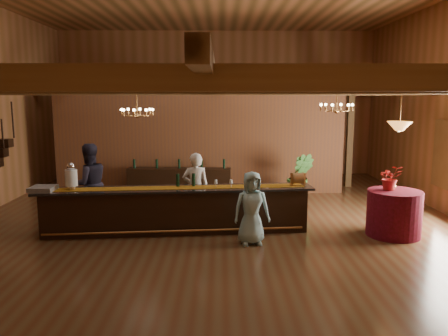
{
  "coord_description": "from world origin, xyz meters",
  "views": [
    {
      "loc": [
        0.16,
        -10.1,
        3.0
      ],
      "look_at": [
        0.25,
        0.85,
        1.23
      ],
      "focal_mm": 35.0,
      "sensor_mm": 36.0,
      "label": 1
    }
  ],
  "objects_px": {
    "beverage_dispenser": "(71,177)",
    "staff_second": "(89,184)",
    "chandelier_left": "(137,112)",
    "floor_plant": "(300,176)",
    "round_table": "(394,213)",
    "chandelier_right": "(337,107)",
    "guest": "(252,208)",
    "backbar_shelf": "(180,182)",
    "pendant_lamp": "(400,126)",
    "tasting_bar": "(177,210)",
    "raffle_drum": "(298,178)",
    "bartender": "(196,189)"
  },
  "relations": [
    {
      "from": "beverage_dispenser",
      "to": "staff_second",
      "type": "relative_size",
      "value": 0.31
    },
    {
      "from": "chandelier_left",
      "to": "floor_plant",
      "type": "distance_m",
      "value": 5.15
    },
    {
      "from": "round_table",
      "to": "chandelier_right",
      "type": "distance_m",
      "value": 2.85
    },
    {
      "from": "beverage_dispenser",
      "to": "guest",
      "type": "relative_size",
      "value": 0.4
    },
    {
      "from": "beverage_dispenser",
      "to": "guest",
      "type": "height_order",
      "value": "beverage_dispenser"
    },
    {
      "from": "backbar_shelf",
      "to": "pendant_lamp",
      "type": "bearing_deg",
      "value": -33.92
    },
    {
      "from": "staff_second",
      "to": "floor_plant",
      "type": "height_order",
      "value": "staff_second"
    },
    {
      "from": "pendant_lamp",
      "to": "guest",
      "type": "height_order",
      "value": "pendant_lamp"
    },
    {
      "from": "tasting_bar",
      "to": "raffle_drum",
      "type": "distance_m",
      "value": 2.82
    },
    {
      "from": "round_table",
      "to": "chandelier_left",
      "type": "height_order",
      "value": "chandelier_left"
    },
    {
      "from": "raffle_drum",
      "to": "bartender",
      "type": "xyz_separation_m",
      "value": [
        -2.34,
        0.43,
        -0.33
      ]
    },
    {
      "from": "chandelier_right",
      "to": "floor_plant",
      "type": "relative_size",
      "value": 0.57
    },
    {
      "from": "chandelier_left",
      "to": "round_table",
      "type": "bearing_deg",
      "value": -14.76
    },
    {
      "from": "chandelier_right",
      "to": "guest",
      "type": "bearing_deg",
      "value": -138.12
    },
    {
      "from": "raffle_drum",
      "to": "guest",
      "type": "relative_size",
      "value": 0.22
    },
    {
      "from": "beverage_dispenser",
      "to": "chandelier_left",
      "type": "xyz_separation_m",
      "value": [
        1.2,
        1.42,
        1.35
      ]
    },
    {
      "from": "pendant_lamp",
      "to": "chandelier_right",
      "type": "bearing_deg",
      "value": 124.25
    },
    {
      "from": "beverage_dispenser",
      "to": "backbar_shelf",
      "type": "distance_m",
      "value": 4.31
    },
    {
      "from": "beverage_dispenser",
      "to": "floor_plant",
      "type": "height_order",
      "value": "beverage_dispenser"
    },
    {
      "from": "round_table",
      "to": "guest",
      "type": "xyz_separation_m",
      "value": [
        -3.15,
        -0.52,
        0.26
      ]
    },
    {
      "from": "raffle_drum",
      "to": "chandelier_left",
      "type": "xyz_separation_m",
      "value": [
        -3.79,
        1.08,
        1.46
      ]
    },
    {
      "from": "tasting_bar",
      "to": "chandelier_left",
      "type": "relative_size",
      "value": 7.67
    },
    {
      "from": "raffle_drum",
      "to": "pendant_lamp",
      "type": "height_order",
      "value": "pendant_lamp"
    },
    {
      "from": "tasting_bar",
      "to": "chandelier_left",
      "type": "bearing_deg",
      "value": 124.82
    },
    {
      "from": "chandelier_right",
      "to": "pendant_lamp",
      "type": "xyz_separation_m",
      "value": [
        0.97,
        -1.43,
        -0.37
      ]
    },
    {
      "from": "staff_second",
      "to": "guest",
      "type": "relative_size",
      "value": 1.27
    },
    {
      "from": "round_table",
      "to": "guest",
      "type": "height_order",
      "value": "guest"
    },
    {
      "from": "tasting_bar",
      "to": "backbar_shelf",
      "type": "bearing_deg",
      "value": 89.34
    },
    {
      "from": "beverage_dispenser",
      "to": "chandelier_left",
      "type": "height_order",
      "value": "chandelier_left"
    },
    {
      "from": "pendant_lamp",
      "to": "floor_plant",
      "type": "relative_size",
      "value": 0.64
    },
    {
      "from": "round_table",
      "to": "pendant_lamp",
      "type": "bearing_deg",
      "value": -90.0
    },
    {
      "from": "round_table",
      "to": "chandelier_left",
      "type": "bearing_deg",
      "value": 165.24
    },
    {
      "from": "pendant_lamp",
      "to": "floor_plant",
      "type": "distance_m",
      "value": 4.08
    },
    {
      "from": "chandelier_left",
      "to": "floor_plant",
      "type": "xyz_separation_m",
      "value": [
        4.38,
        1.88,
        -1.95
      ]
    },
    {
      "from": "pendant_lamp",
      "to": "chandelier_left",
      "type": "bearing_deg",
      "value": 165.24
    },
    {
      "from": "tasting_bar",
      "to": "pendant_lamp",
      "type": "relative_size",
      "value": 6.82
    },
    {
      "from": "tasting_bar",
      "to": "chandelier_left",
      "type": "height_order",
      "value": "chandelier_left"
    },
    {
      "from": "beverage_dispenser",
      "to": "tasting_bar",
      "type": "bearing_deg",
      "value": 3.77
    },
    {
      "from": "tasting_bar",
      "to": "bartender",
      "type": "relative_size",
      "value": 3.56
    },
    {
      "from": "beverage_dispenser",
      "to": "raffle_drum",
      "type": "bearing_deg",
      "value": 3.92
    },
    {
      "from": "backbar_shelf",
      "to": "bartender",
      "type": "distance_m",
      "value": 3.06
    },
    {
      "from": "raffle_drum",
      "to": "chandelier_right",
      "type": "xyz_separation_m",
      "value": [
        1.07,
        0.97,
        1.58
      ]
    },
    {
      "from": "tasting_bar",
      "to": "round_table",
      "type": "bearing_deg",
      "value": -8.24
    },
    {
      "from": "floor_plant",
      "to": "round_table",
      "type": "bearing_deg",
      "value": -66.96
    },
    {
      "from": "guest",
      "to": "staff_second",
      "type": "bearing_deg",
      "value": 150.27
    },
    {
      "from": "backbar_shelf",
      "to": "staff_second",
      "type": "height_order",
      "value": "staff_second"
    },
    {
      "from": "chandelier_left",
      "to": "staff_second",
      "type": "xyz_separation_m",
      "value": [
        -1.09,
        -0.56,
        -1.68
      ]
    },
    {
      "from": "chandelier_left",
      "to": "guest",
      "type": "height_order",
      "value": "chandelier_left"
    },
    {
      "from": "beverage_dispenser",
      "to": "staff_second",
      "type": "distance_m",
      "value": 0.93
    },
    {
      "from": "beverage_dispenser",
      "to": "pendant_lamp",
      "type": "distance_m",
      "value": 7.12
    }
  ]
}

